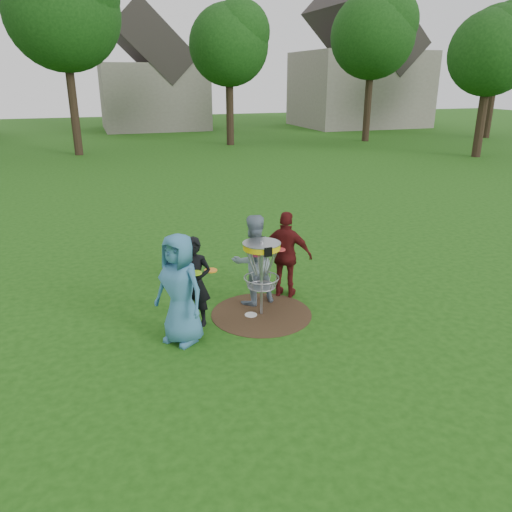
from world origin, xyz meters
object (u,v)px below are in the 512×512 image
object	(u,v)px
player_blue	(180,289)
player_black	(195,282)
player_grey	(253,260)
disc_golf_basket	(262,261)
player_maroon	(286,255)

from	to	relation	value
player_blue	player_black	world-z (taller)	player_blue
player_grey	player_black	bearing A→B (deg)	12.08
player_blue	player_black	distance (m)	0.61
player_blue	disc_golf_basket	distance (m)	1.60
player_black	player_grey	world-z (taller)	player_grey
disc_golf_basket	player_black	bearing A→B (deg)	179.85
player_black	player_maroon	xyz separation A→B (m)	(1.89, 0.61, 0.06)
player_black	player_grey	bearing A→B (deg)	53.49
player_grey	player_blue	bearing A→B (deg)	22.16
player_maroon	player_blue	bearing A→B (deg)	62.07
player_blue	player_black	size ratio (longest dim) A/B	1.16
player_black	disc_golf_basket	size ratio (longest dim) A/B	1.12
player_black	disc_golf_basket	xyz separation A→B (m)	(1.18, -0.00, 0.25)
player_maroon	disc_golf_basket	size ratio (longest dim) A/B	1.21
player_black	player_blue	bearing A→B (deg)	-94.05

